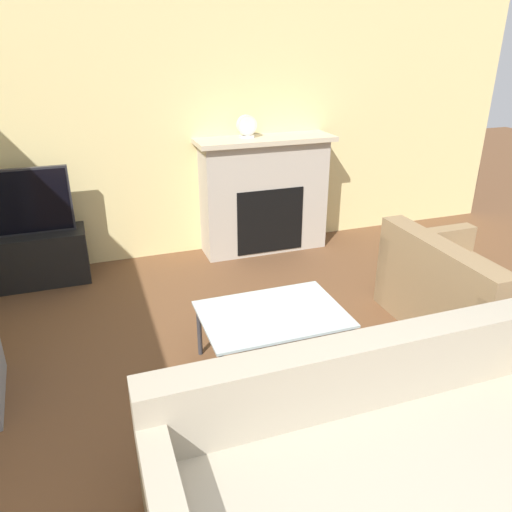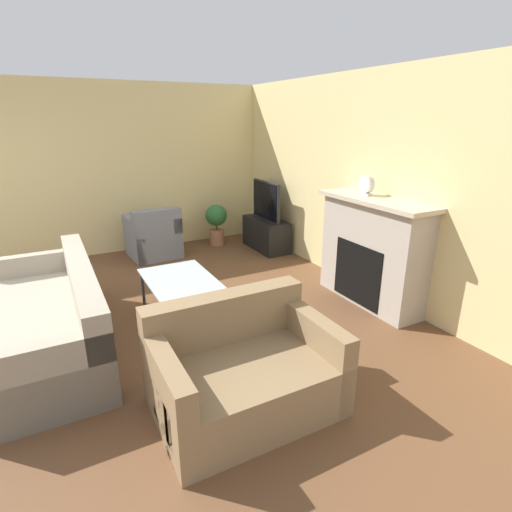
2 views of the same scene
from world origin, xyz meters
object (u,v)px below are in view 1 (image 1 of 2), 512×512
at_px(couch_sectional, 384,463).
at_px(couch_loveseat, 465,298).
at_px(tv, 26,202).
at_px(coffee_table, 272,318).
at_px(mantel_clock, 247,126).

relative_size(couch_sectional, couch_loveseat, 1.75).
height_order(tv, couch_loveseat, tv).
xyz_separation_m(couch_loveseat, coffee_table, (-1.69, 0.05, 0.12)).
bearing_deg(couch_loveseat, mantel_clock, 27.96).
relative_size(couch_sectional, coffee_table, 2.31).
distance_m(couch_sectional, mantel_clock, 3.67).
relative_size(couch_sectional, mantel_clock, 9.99).
bearing_deg(coffee_table, couch_sectional, -85.67).
xyz_separation_m(coffee_table, mantel_clock, (0.52, 2.15, 0.99)).
distance_m(tv, mantel_clock, 2.29).
bearing_deg(coffee_table, couch_loveseat, -1.53).
distance_m(tv, couch_loveseat, 4.02).
xyz_separation_m(tv, coffee_table, (1.70, -2.06, -0.43)).
relative_size(couch_loveseat, mantel_clock, 5.72).
xyz_separation_m(tv, mantel_clock, (2.22, 0.09, 0.56)).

